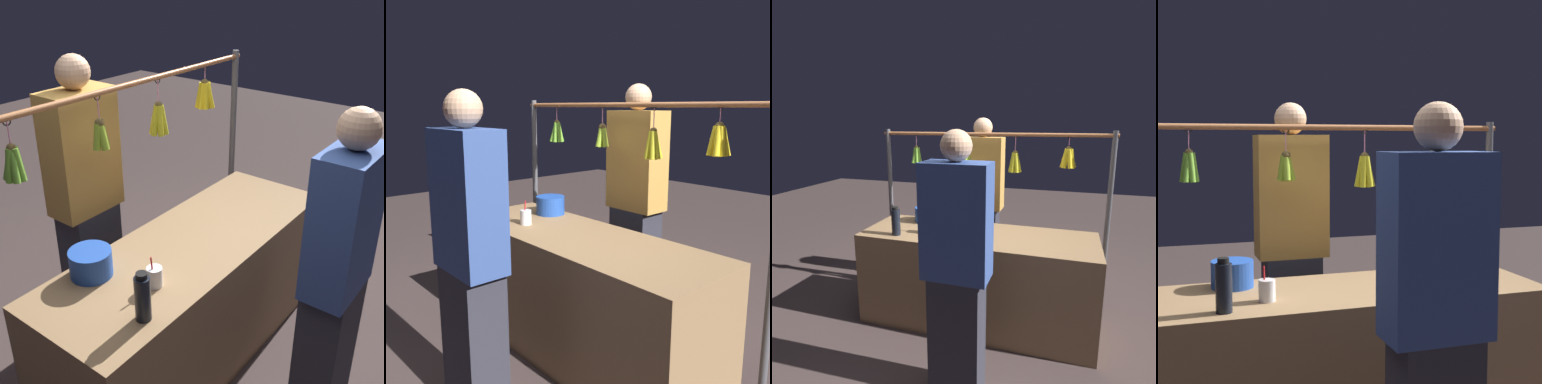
% 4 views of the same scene
% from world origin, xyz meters
% --- Properties ---
extents(ground_plane, '(12.00, 12.00, 0.00)m').
position_xyz_m(ground_plane, '(0.00, 0.00, 0.00)').
color(ground_plane, '#433533').
extents(market_counter, '(1.95, 0.67, 0.80)m').
position_xyz_m(market_counter, '(0.00, 0.00, 0.40)').
color(market_counter, olive).
rests_on(market_counter, ground).
extents(display_rack, '(2.16, 0.13, 1.65)m').
position_xyz_m(display_rack, '(-0.04, -0.43, 1.17)').
color(display_rack, '#4C4C51').
rests_on(display_rack, ground).
extents(water_bottle, '(0.07, 0.07, 0.24)m').
position_xyz_m(water_bottle, '(0.64, 0.22, 0.92)').
color(water_bottle, black).
rests_on(water_bottle, market_counter).
extents(blue_bucket, '(0.21, 0.21, 0.14)m').
position_xyz_m(blue_bucket, '(0.55, -0.21, 0.87)').
color(blue_bucket, '#214BAA').
rests_on(blue_bucket, market_counter).
extents(drink_cup, '(0.08, 0.08, 0.16)m').
position_xyz_m(drink_cup, '(0.43, 0.10, 0.85)').
color(drink_cup, silver).
rests_on(drink_cup, market_counter).
extents(vendor_person, '(0.42, 0.23, 1.77)m').
position_xyz_m(vendor_person, '(0.14, -0.71, 0.87)').
color(vendor_person, '#2D2D38').
rests_on(vendor_person, ground).
extents(customer_person, '(0.40, 0.22, 1.69)m').
position_xyz_m(customer_person, '(-0.08, 0.80, 0.83)').
color(customer_person, '#2D2D38').
rests_on(customer_person, ground).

